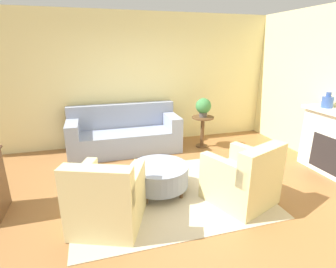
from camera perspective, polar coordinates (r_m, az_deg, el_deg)
ground_plane at (r=4.02m, az=0.16°, el=-12.80°), size 16.00×16.00×0.00m
wall_back at (r=5.89m, az=-6.80°, el=11.52°), size 8.81×0.12×2.80m
rug at (r=4.02m, az=0.16°, el=-12.74°), size 2.73×2.09×0.01m
couch at (r=5.55m, az=-9.44°, el=-0.21°), size 2.24×0.88×0.95m
armchair_left at (r=3.29m, az=-13.19°, el=-13.87°), size 1.03×1.05×0.89m
armchair_right at (r=3.80m, az=16.01°, el=-9.50°), size 1.03×1.05×0.89m
ottoman_table at (r=3.92m, az=-1.94°, el=-8.93°), size 0.86×0.86×0.43m
side_table at (r=5.70m, az=7.51°, el=1.52°), size 0.47×0.47×0.68m
vase_mantel_near at (r=5.24m, az=31.38°, el=6.06°), size 0.19×0.19×0.27m
potted_plant_on_side_table at (r=5.59m, az=7.70°, el=5.95°), size 0.33×0.33×0.40m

